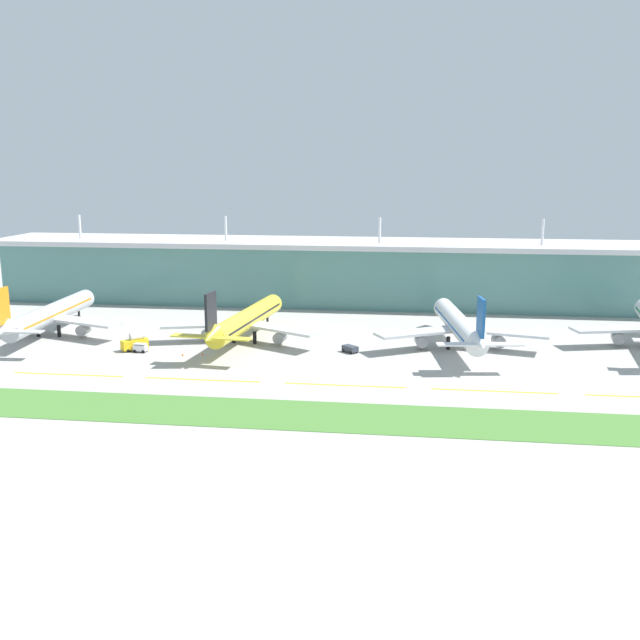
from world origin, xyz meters
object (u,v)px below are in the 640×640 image
(safety_cone_nose_front, at_px, (203,354))
(airliner_near_middle, at_px, (245,320))
(pushback_tug, at_px, (350,349))
(airliner_far_middle, at_px, (459,326))
(fuel_truck, at_px, (135,342))
(baggage_cart, at_px, (140,348))
(airliner_nearest, at_px, (50,315))
(safety_cone_left_wingtip, at_px, (183,355))

(safety_cone_nose_front, bearing_deg, airliner_near_middle, 63.35)
(airliner_near_middle, distance_m, pushback_tug, 32.50)
(airliner_near_middle, bearing_deg, airliner_far_middle, 0.78)
(fuel_truck, height_order, baggage_cart, fuel_truck)
(airliner_nearest, relative_size, pushback_tug, 12.75)
(safety_cone_left_wingtip, bearing_deg, pushback_tug, 12.11)
(airliner_nearest, xyz_separation_m, airliner_near_middle, (60.01, -0.17, -0.00))
(baggage_cart, bearing_deg, safety_cone_nose_front, -2.87)
(airliner_nearest, distance_m, safety_cone_nose_front, 54.74)
(safety_cone_nose_front, bearing_deg, airliner_nearest, 162.46)
(fuel_truck, distance_m, safety_cone_nose_front, 20.40)
(fuel_truck, height_order, safety_cone_left_wingtip, fuel_truck)
(airliner_far_middle, height_order, safety_cone_nose_front, airliner_far_middle)
(airliner_near_middle, distance_m, baggage_cart, 30.60)
(airliner_near_middle, xyz_separation_m, safety_cone_nose_front, (-8.14, -16.22, -6.09))
(airliner_nearest, relative_size, fuel_truck, 8.93)
(safety_cone_left_wingtip, bearing_deg, fuel_truck, 163.80)
(airliner_nearest, height_order, safety_cone_nose_front, airliner_nearest)
(airliner_far_middle, distance_m, safety_cone_left_wingtip, 76.55)
(pushback_tug, xyz_separation_m, baggage_cart, (-57.02, -7.32, 0.16))
(airliner_far_middle, relative_size, pushback_tug, 12.33)
(airliner_near_middle, distance_m, airliner_far_middle, 60.78)
(airliner_nearest, xyz_separation_m, baggage_cart, (34.04, -15.50, -5.18))
(airliner_far_middle, bearing_deg, baggage_cart, -169.45)
(fuel_truck, distance_m, baggage_cart, 3.26)
(pushback_tug, bearing_deg, airliner_near_middle, 165.54)
(airliner_near_middle, relative_size, baggage_cart, 16.08)
(fuel_truck, relative_size, pushback_tug, 1.43)
(airliner_nearest, xyz_separation_m, safety_cone_left_wingtip, (46.71, -17.70, -6.10))
(fuel_truck, xyz_separation_m, baggage_cart, (2.25, -2.14, -1.00))
(airliner_nearest, distance_m, airliner_far_middle, 120.79)
(airliner_near_middle, xyz_separation_m, airliner_far_middle, (60.77, 0.83, -0.00))
(airliner_far_middle, bearing_deg, fuel_truck, -171.05)
(airliner_near_middle, bearing_deg, safety_cone_nose_front, -116.65)
(baggage_cart, height_order, safety_cone_left_wingtip, baggage_cart)
(airliner_nearest, xyz_separation_m, safety_cone_nose_front, (51.87, -16.40, -6.10))
(airliner_far_middle, xyz_separation_m, pushback_tug, (-29.73, -8.83, -5.34))
(baggage_cart, relative_size, safety_cone_nose_front, 5.38)
(safety_cone_nose_front, bearing_deg, pushback_tug, 11.84)
(baggage_cart, bearing_deg, fuel_truck, 136.41)
(baggage_cart, bearing_deg, pushback_tug, 7.32)
(pushback_tug, height_order, safety_cone_left_wingtip, pushback_tug)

